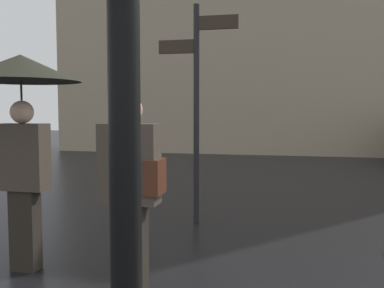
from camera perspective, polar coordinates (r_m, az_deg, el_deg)
pedestrian_with_umbrella at (r=4.35m, az=-21.82°, el=5.99°), size 1.11×1.11×2.07m
pedestrian_with_bag at (r=3.47m, az=-8.09°, el=-5.54°), size 0.51×0.24×1.66m
street_signpost at (r=5.79m, az=0.65°, el=6.93°), size 1.08×0.08×2.96m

